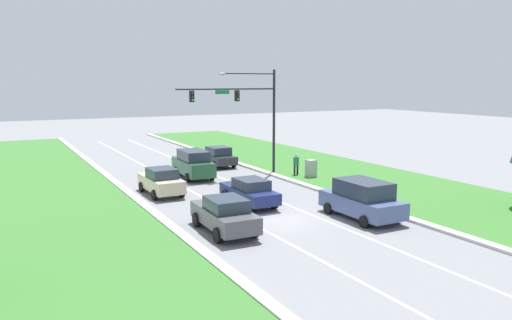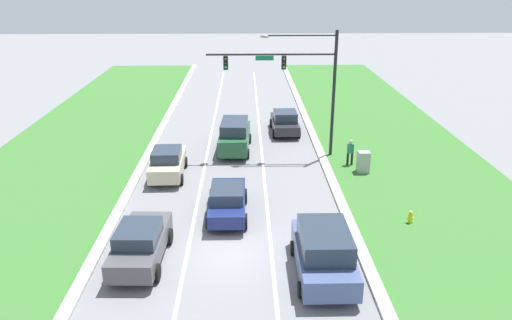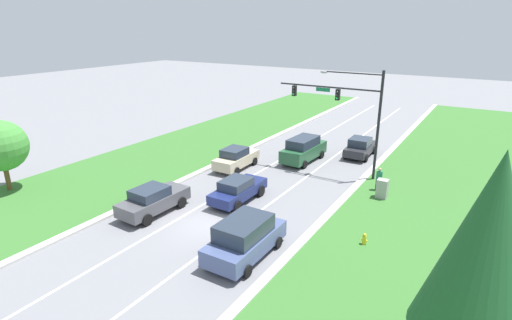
{
  "view_description": "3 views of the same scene",
  "coord_description": "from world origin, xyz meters",
  "px_view_note": "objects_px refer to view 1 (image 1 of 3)",
  "views": [
    {
      "loc": [
        -13.01,
        -21.41,
        7.03
      ],
      "look_at": [
        0.95,
        4.89,
        2.39
      ],
      "focal_mm": 35.0,
      "sensor_mm": 36.0,
      "label": 1
    },
    {
      "loc": [
        0.72,
        -18.48,
        11.27
      ],
      "look_at": [
        1.27,
        6.19,
        1.9
      ],
      "focal_mm": 35.0,
      "sensor_mm": 36.0,
      "label": 2
    },
    {
      "loc": [
        13.28,
        -16.1,
        10.97
      ],
      "look_at": [
        0.16,
        5.25,
        2.41
      ],
      "focal_mm": 28.0,
      "sensor_mm": 36.0,
      "label": 3
    }
  ],
  "objects_px": {
    "fire_hydrant": "(378,188)",
    "slate_blue_suv": "(362,199)",
    "graphite_sedan": "(225,214)",
    "charcoal_sedan": "(218,157)",
    "forest_suv": "(193,164)",
    "champagne_sedan": "(161,181)",
    "utility_cabinet": "(311,169)",
    "traffic_signal_mast": "(248,105)",
    "navy_sedan": "(250,191)",
    "pedestrian": "(296,164)"
  },
  "relations": [
    {
      "from": "slate_blue_suv",
      "to": "utility_cabinet",
      "type": "xyz_separation_m",
      "value": [
        3.94,
        10.5,
        -0.34
      ]
    },
    {
      "from": "traffic_signal_mast",
      "to": "forest_suv",
      "type": "xyz_separation_m",
      "value": [
        -3.98,
        1.18,
        -4.28
      ]
    },
    {
      "from": "utility_cabinet",
      "to": "forest_suv",
      "type": "bearing_deg",
      "value": 151.13
    },
    {
      "from": "navy_sedan",
      "to": "slate_blue_suv",
      "type": "relative_size",
      "value": 0.95
    },
    {
      "from": "graphite_sedan",
      "to": "charcoal_sedan",
      "type": "bearing_deg",
      "value": 69.31
    },
    {
      "from": "traffic_signal_mast",
      "to": "forest_suv",
      "type": "relative_size",
      "value": 1.56
    },
    {
      "from": "graphite_sedan",
      "to": "utility_cabinet",
      "type": "relative_size",
      "value": 3.43
    },
    {
      "from": "forest_suv",
      "to": "slate_blue_suv",
      "type": "height_order",
      "value": "forest_suv"
    },
    {
      "from": "graphite_sedan",
      "to": "pedestrian",
      "type": "bearing_deg",
      "value": 46.54
    },
    {
      "from": "forest_suv",
      "to": "utility_cabinet",
      "type": "relative_size",
      "value": 3.8
    },
    {
      "from": "forest_suv",
      "to": "charcoal_sedan",
      "type": "bearing_deg",
      "value": 49.08
    },
    {
      "from": "graphite_sedan",
      "to": "utility_cabinet",
      "type": "xyz_separation_m",
      "value": [
        11.3,
        9.41,
        -0.2
      ]
    },
    {
      "from": "slate_blue_suv",
      "to": "fire_hydrant",
      "type": "xyz_separation_m",
      "value": [
        4.76,
        4.07,
        -0.67
      ]
    },
    {
      "from": "utility_cabinet",
      "to": "pedestrian",
      "type": "relative_size",
      "value": 0.8
    },
    {
      "from": "champagne_sedan",
      "to": "forest_suv",
      "type": "height_order",
      "value": "forest_suv"
    },
    {
      "from": "slate_blue_suv",
      "to": "utility_cabinet",
      "type": "height_order",
      "value": "slate_blue_suv"
    },
    {
      "from": "slate_blue_suv",
      "to": "fire_hydrant",
      "type": "relative_size",
      "value": 6.82
    },
    {
      "from": "forest_suv",
      "to": "pedestrian",
      "type": "relative_size",
      "value": 3.03
    },
    {
      "from": "charcoal_sedan",
      "to": "fire_hydrant",
      "type": "xyz_separation_m",
      "value": [
        4.86,
        -14.45,
        -0.49
      ]
    },
    {
      "from": "navy_sedan",
      "to": "champagne_sedan",
      "type": "relative_size",
      "value": 1.04
    },
    {
      "from": "navy_sedan",
      "to": "utility_cabinet",
      "type": "height_order",
      "value": "navy_sedan"
    },
    {
      "from": "traffic_signal_mast",
      "to": "utility_cabinet",
      "type": "relative_size",
      "value": 5.93
    },
    {
      "from": "navy_sedan",
      "to": "forest_suv",
      "type": "bearing_deg",
      "value": 88.94
    },
    {
      "from": "traffic_signal_mast",
      "to": "charcoal_sedan",
      "type": "distance_m",
      "value": 6.71
    },
    {
      "from": "fire_hydrant",
      "to": "slate_blue_suv",
      "type": "bearing_deg",
      "value": -139.42
    },
    {
      "from": "champagne_sedan",
      "to": "fire_hydrant",
      "type": "distance_m",
      "value": 13.82
    },
    {
      "from": "utility_cabinet",
      "to": "graphite_sedan",
      "type": "bearing_deg",
      "value": -140.2
    },
    {
      "from": "champagne_sedan",
      "to": "graphite_sedan",
      "type": "distance_m",
      "value": 9.23
    },
    {
      "from": "navy_sedan",
      "to": "champagne_sedan",
      "type": "distance_m",
      "value": 6.29
    },
    {
      "from": "forest_suv",
      "to": "slate_blue_suv",
      "type": "xyz_separation_m",
      "value": [
        3.74,
        -14.73,
        -0.04
      ]
    },
    {
      "from": "graphite_sedan",
      "to": "utility_cabinet",
      "type": "height_order",
      "value": "graphite_sedan"
    },
    {
      "from": "pedestrian",
      "to": "forest_suv",
      "type": "bearing_deg",
      "value": -23.43
    },
    {
      "from": "pedestrian",
      "to": "champagne_sedan",
      "type": "bearing_deg",
      "value": 6.83
    },
    {
      "from": "graphite_sedan",
      "to": "pedestrian",
      "type": "height_order",
      "value": "graphite_sedan"
    },
    {
      "from": "charcoal_sedan",
      "to": "champagne_sedan",
      "type": "relative_size",
      "value": 0.97
    },
    {
      "from": "navy_sedan",
      "to": "fire_hydrant",
      "type": "bearing_deg",
      "value": -7.21
    },
    {
      "from": "slate_blue_suv",
      "to": "traffic_signal_mast",
      "type": "bearing_deg",
      "value": 88.77
    },
    {
      "from": "forest_suv",
      "to": "fire_hydrant",
      "type": "distance_m",
      "value": 13.65
    },
    {
      "from": "charcoal_sedan",
      "to": "champagne_sedan",
      "type": "bearing_deg",
      "value": -133.61
    },
    {
      "from": "traffic_signal_mast",
      "to": "champagne_sedan",
      "type": "xyz_separation_m",
      "value": [
        -7.81,
        -3.24,
        -4.48
      ]
    },
    {
      "from": "traffic_signal_mast",
      "to": "slate_blue_suv",
      "type": "bearing_deg",
      "value": -91.02
    },
    {
      "from": "forest_suv",
      "to": "graphite_sedan",
      "type": "relative_size",
      "value": 1.11
    },
    {
      "from": "traffic_signal_mast",
      "to": "champagne_sedan",
      "type": "height_order",
      "value": "traffic_signal_mast"
    },
    {
      "from": "slate_blue_suv",
      "to": "utility_cabinet",
      "type": "bearing_deg",
      "value": 69.23
    },
    {
      "from": "forest_suv",
      "to": "slate_blue_suv",
      "type": "distance_m",
      "value": 15.2
    },
    {
      "from": "traffic_signal_mast",
      "to": "charcoal_sedan",
      "type": "relative_size",
      "value": 1.88
    },
    {
      "from": "slate_blue_suv",
      "to": "graphite_sedan",
      "type": "xyz_separation_m",
      "value": [
        -7.36,
        1.08,
        -0.14
      ]
    },
    {
      "from": "charcoal_sedan",
      "to": "utility_cabinet",
      "type": "bearing_deg",
      "value": -64.63
    },
    {
      "from": "traffic_signal_mast",
      "to": "fire_hydrant",
      "type": "relative_size",
      "value": 11.42
    },
    {
      "from": "traffic_signal_mast",
      "to": "navy_sedan",
      "type": "xyz_separation_m",
      "value": [
        -4.17,
        -8.37,
        -4.51
      ]
    }
  ]
}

